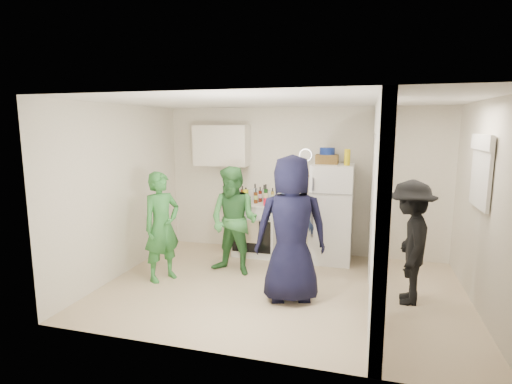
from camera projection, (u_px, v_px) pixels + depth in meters
floor at (281, 289)px, 5.43m from camera, size 4.80×4.80×0.00m
wall_back at (302, 181)px, 6.84m from camera, size 4.80×0.00×4.80m
wall_front at (243, 231)px, 3.61m from camera, size 4.80×0.00×4.80m
wall_left at (122, 191)px, 5.86m from camera, size 0.00×3.40×3.40m
wall_right at (486, 208)px, 4.59m from camera, size 0.00×3.40×3.40m
ceiling at (283, 101)px, 5.02m from camera, size 4.80×4.80×0.00m
partition_pier_back at (376, 190)px, 5.95m from camera, size 0.12×1.20×2.50m
partition_pier_front at (380, 224)px, 3.86m from camera, size 0.12×1.20×2.50m
partition_header at (382, 116)px, 4.73m from camera, size 0.12×1.00×0.40m
stove at (256, 228)px, 6.85m from camera, size 0.76×0.63×0.90m
upper_cabinet at (222, 146)px, 6.94m from camera, size 0.95×0.34×0.70m
fridge at (331, 213)px, 6.43m from camera, size 0.65×0.63×1.59m
wicker_basket at (327, 159)px, 6.36m from camera, size 0.35×0.25×0.15m
blue_bowl at (327, 151)px, 6.34m from camera, size 0.24×0.24×0.11m
yellow_cup_stack_top at (347, 157)px, 6.12m from camera, size 0.09×0.09×0.25m
wall_clock at (306, 155)px, 6.73m from camera, size 0.22×0.02×0.22m
spice_shelf at (302, 176)px, 6.77m from camera, size 0.35×0.08×0.03m
nook_window at (483, 172)px, 4.72m from camera, size 0.03×0.70×0.80m
nook_window_frame at (481, 172)px, 4.72m from camera, size 0.04×0.76×0.86m
nook_valance at (482, 142)px, 4.67m from camera, size 0.04×0.82×0.18m
yellow_cup_stack_stove at (246, 197)px, 6.58m from camera, size 0.09×0.09×0.25m
red_cup at (266, 202)px, 6.52m from camera, size 0.09×0.09×0.12m
person_green_left at (162, 227)px, 5.64m from camera, size 0.60×0.68×1.56m
person_green_center at (234, 221)px, 5.89m from camera, size 0.88×0.75×1.60m
person_denim at (288, 224)px, 5.81m from camera, size 0.97×0.78×1.54m
person_navy at (291, 229)px, 4.94m from camera, size 1.04×0.84×1.85m
person_nook at (410, 242)px, 4.91m from camera, size 0.62×1.02×1.54m
bottle_a at (242, 193)px, 6.92m from camera, size 0.06×0.06×0.26m
bottle_b at (246, 195)px, 6.72m from camera, size 0.08×0.08×0.26m
bottle_c at (255, 192)px, 6.90m from camera, size 0.07×0.07×0.30m
bottle_d at (256, 196)px, 6.70m from camera, size 0.06×0.06×0.25m
bottle_e at (264, 193)px, 6.90m from camera, size 0.07×0.07×0.28m
bottle_f at (266, 194)px, 6.72m from camera, size 0.07×0.07×0.32m
bottle_g at (272, 195)px, 6.81m from camera, size 0.06×0.06×0.24m
bottle_h at (236, 194)px, 6.71m from camera, size 0.06×0.06×0.30m
bottle_i at (260, 194)px, 6.82m from camera, size 0.06×0.06×0.26m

